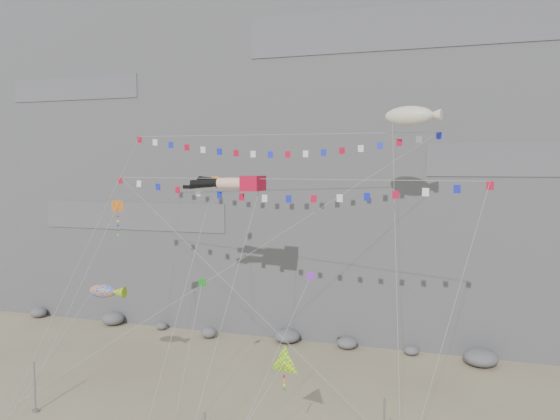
# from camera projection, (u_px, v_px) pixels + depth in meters

# --- Properties ---
(ground) EXTENTS (120.00, 120.00, 0.00)m
(ground) POSITION_uv_depth(u_px,v_px,m) (217.00, 417.00, 37.85)
(ground) COLOR tan
(ground) RESTS_ON ground
(cliff) EXTENTS (80.00, 28.00, 50.00)m
(cliff) POSITION_uv_depth(u_px,v_px,m) (323.00, 104.00, 66.29)
(cliff) COLOR slate
(cliff) RESTS_ON ground
(talus_boulders) EXTENTS (60.00, 3.00, 1.20)m
(talus_boulders) POSITION_uv_depth(u_px,v_px,m) (287.00, 336.00, 53.97)
(talus_boulders) COLOR slate
(talus_boulders) RESTS_ON ground
(anchor_pole_left) EXTENTS (0.12, 0.12, 3.66)m
(anchor_pole_left) POSITION_uv_depth(u_px,v_px,m) (35.00, 387.00, 38.57)
(anchor_pole_left) COLOR gray
(anchor_pole_left) RESTS_ON ground
(legs_kite) EXTENTS (6.56, 15.23, 21.29)m
(legs_kite) POSITION_uv_depth(u_px,v_px,m) (232.00, 183.00, 42.55)
(legs_kite) COLOR #B90B29
(legs_kite) RESTS_ON ground
(flag_banner_upper) EXTENTS (29.04, 14.42, 29.02)m
(flag_banner_upper) POSITION_uv_depth(u_px,v_px,m) (279.00, 135.00, 45.69)
(flag_banner_upper) COLOR #B90B29
(flag_banner_upper) RESTS_ON ground
(flag_banner_lower) EXTENTS (29.70, 9.46, 20.79)m
(flag_banner_lower) POSITION_uv_depth(u_px,v_px,m) (277.00, 179.00, 40.76)
(flag_banner_lower) COLOR #B90B29
(flag_banner_lower) RESTS_ON ground
(harlequin_kite) EXTENTS (4.34, 8.17, 16.31)m
(harlequin_kite) POSITION_uv_depth(u_px,v_px,m) (117.00, 207.00, 42.81)
(harlequin_kite) COLOR red
(harlequin_kite) RESTS_ON ground
(fish_windsock) EXTENTS (4.52, 8.36, 10.98)m
(fish_windsock) POSITION_uv_depth(u_px,v_px,m) (103.00, 291.00, 43.18)
(fish_windsock) COLOR orange
(fish_windsock) RESTS_ON ground
(delta_kite) EXTENTS (4.30, 3.63, 7.63)m
(delta_kite) POSITION_uv_depth(u_px,v_px,m) (284.00, 364.00, 31.89)
(delta_kite) COLOR yellow
(delta_kite) RESTS_ON ground
(blimp_windsock) EXTENTS (4.63, 12.64, 24.09)m
(blimp_windsock) POSITION_uv_depth(u_px,v_px,m) (409.00, 116.00, 41.34)
(blimp_windsock) COLOR beige
(blimp_windsock) RESTS_ON ground
(small_kite_a) EXTENTS (2.20, 15.55, 22.07)m
(small_kite_a) POSITION_uv_depth(u_px,v_px,m) (214.00, 183.00, 45.77)
(small_kite_a) COLOR orange
(small_kite_a) RESTS_ON ground
(small_kite_b) EXTENTS (3.28, 9.89, 13.50)m
(small_kite_b) POSITION_uv_depth(u_px,v_px,m) (310.00, 278.00, 38.92)
(small_kite_b) COLOR purple
(small_kite_b) RESTS_ON ground
(small_kite_c) EXTENTS (2.78, 10.19, 13.09)m
(small_kite_c) POSITION_uv_depth(u_px,v_px,m) (202.00, 284.00, 40.22)
(small_kite_c) COLOR #16941B
(small_kite_c) RESTS_ON ground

